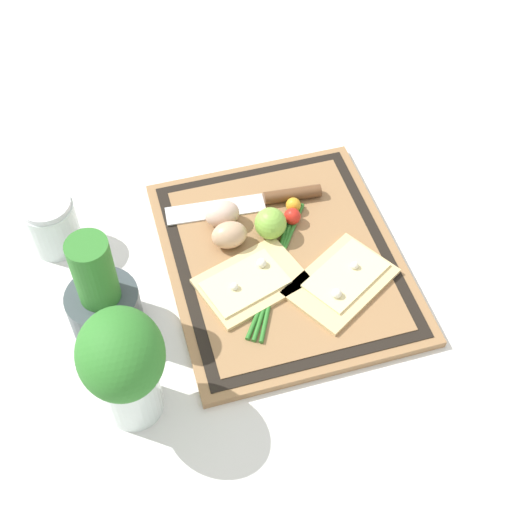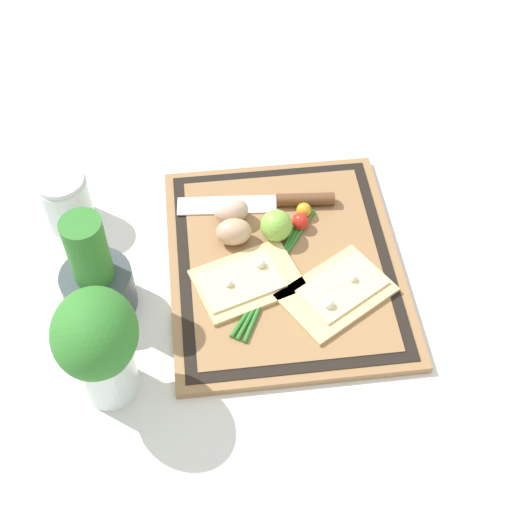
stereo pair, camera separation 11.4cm
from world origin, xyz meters
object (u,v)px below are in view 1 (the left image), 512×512
at_px(knife, 270,199).
at_px(cherry_tomato_red, 292,216).
at_px(sauce_jar, 53,226).
at_px(pizza_slice_far, 250,281).
at_px(egg_pink, 222,214).
at_px(herb_glass, 124,365).
at_px(herb_pot, 102,299).
at_px(egg_brown, 229,235).
at_px(pizza_slice_near, 342,281).
at_px(lime, 270,223).
at_px(cherry_tomato_yellow, 293,205).

xyz_separation_m(knife, cherry_tomato_red, (-0.05, -0.02, 0.01)).
relative_size(knife, sauce_jar, 2.75).
height_order(pizza_slice_far, egg_pink, egg_pink).
bearing_deg(herb_glass, herb_pot, 5.92).
relative_size(pizza_slice_far, egg_pink, 3.20).
distance_m(pizza_slice_far, egg_brown, 0.09).
xyz_separation_m(pizza_slice_near, sauce_jar, (0.22, 0.43, 0.02)).
bearing_deg(herb_pot, knife, -62.27).
bearing_deg(egg_brown, cherry_tomato_red, -81.48).
distance_m(pizza_slice_near, pizza_slice_far, 0.15).
distance_m(lime, herb_pot, 0.30).
xyz_separation_m(lime, herb_glass, (-0.24, 0.27, 0.07)).
relative_size(knife, lime, 5.11).
distance_m(pizza_slice_near, egg_pink, 0.23).
relative_size(knife, egg_pink, 4.63).
distance_m(cherry_tomato_yellow, herb_glass, 0.44).
distance_m(cherry_tomato_red, herb_glass, 0.41).
xyz_separation_m(pizza_slice_far, cherry_tomato_yellow, (0.13, -0.11, 0.01)).
bearing_deg(lime, egg_pink, 57.00).
relative_size(pizza_slice_far, herb_pot, 0.97).
distance_m(egg_pink, herb_glass, 0.36).
bearing_deg(cherry_tomato_red, lime, 109.28).
bearing_deg(lime, herb_glass, 131.46).
xyz_separation_m(egg_pink, lime, (-0.05, -0.07, 0.00)).
height_order(pizza_slice_near, knife, pizza_slice_near).
bearing_deg(herb_glass, pizza_slice_near, -72.29).
relative_size(egg_brown, cherry_tomato_yellow, 2.27).
bearing_deg(sauce_jar, cherry_tomato_yellow, -97.54).
bearing_deg(pizza_slice_far, egg_pink, 4.66).
relative_size(egg_brown, herb_pot, 0.30).
xyz_separation_m(pizza_slice_near, egg_brown, (0.13, 0.15, 0.02)).
bearing_deg(egg_pink, pizza_slice_far, -175.34).
relative_size(knife, cherry_tomato_yellow, 10.49).
distance_m(pizza_slice_far, sauce_jar, 0.34).
height_order(egg_pink, sauce_jar, sauce_jar).
bearing_deg(egg_brown, lime, -88.37).
bearing_deg(lime, sauce_jar, 74.94).
distance_m(cherry_tomato_red, cherry_tomato_yellow, 0.03).
xyz_separation_m(egg_brown, lime, (0.00, -0.07, 0.00)).
bearing_deg(herb_glass, cherry_tomato_red, -50.97).
bearing_deg(pizza_slice_far, cherry_tomato_red, -44.44).
xyz_separation_m(cherry_tomato_red, cherry_tomato_yellow, (0.03, -0.01, -0.00)).
height_order(egg_pink, lime, lime).
distance_m(knife, herb_pot, 0.35).
bearing_deg(herb_pot, egg_brown, -67.48).
bearing_deg(lime, cherry_tomato_red, -70.72).
relative_size(egg_brown, sauce_jar, 0.59).
xyz_separation_m(cherry_tomato_red, sauce_jar, (0.08, 0.39, 0.01)).
xyz_separation_m(pizza_slice_near, pizza_slice_far, (0.04, 0.14, 0.00)).
xyz_separation_m(lime, cherry_tomato_red, (0.01, -0.04, -0.01)).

